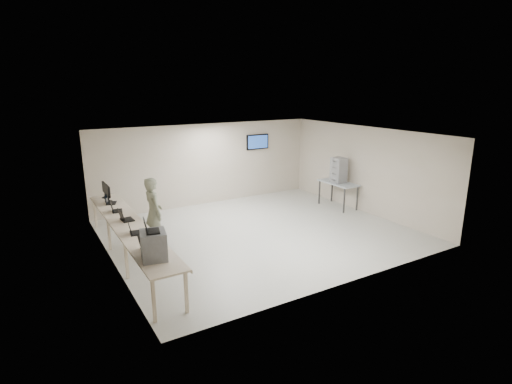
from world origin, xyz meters
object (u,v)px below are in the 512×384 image
equipment_box (154,245)px  side_table (338,184)px  workbench (129,227)px  soldier (154,213)px

equipment_box → side_table: (7.25, 2.96, -0.37)m
workbench → equipment_box: bearing=-91.6°
workbench → side_table: workbench is taller
workbench → side_table: bearing=6.0°
workbench → side_table: (7.19, 0.76, -0.03)m
workbench → soldier: size_ratio=3.26×
soldier → side_table: soldier is taller
workbench → equipment_box: (-0.06, -2.19, 0.34)m
equipment_box → workbench: bearing=99.7°
soldier → side_table: size_ratio=1.27×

